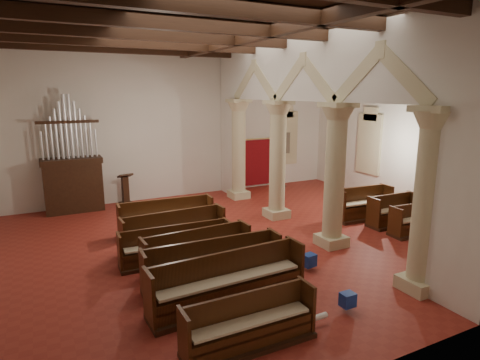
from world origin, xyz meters
name	(u,v)px	position (x,y,z in m)	size (l,w,h in m)	color
floor	(252,239)	(0.00, 0.00, 0.00)	(14.00, 14.00, 0.00)	maroon
ceiling	(253,29)	(0.00, 0.00, 6.00)	(14.00, 14.00, 0.00)	black
wall_back	(184,125)	(0.00, 6.00, 3.00)	(14.00, 0.02, 6.00)	silver
wall_front	(436,180)	(0.00, -6.00, 3.00)	(14.00, 0.02, 6.00)	silver
wall_right	(422,130)	(7.00, 0.00, 3.00)	(0.02, 12.00, 6.00)	silver
ceiling_beams	(253,36)	(0.00, 0.00, 5.82)	(13.80, 11.80, 0.30)	#321C10
arcade	(305,118)	(1.80, 0.00, 3.56)	(0.90, 11.90, 6.00)	#BCB38C
window_right_a	(457,157)	(6.98, -1.50, 2.20)	(0.03, 1.00, 2.20)	#357864
window_right_b	(370,144)	(6.98, 2.50, 2.20)	(0.03, 1.00, 2.20)	#357864
window_back	(285,138)	(5.00, 5.98, 2.20)	(1.00, 0.03, 2.20)	#357864
pipe_organ	(72,175)	(-4.50, 5.50, 1.37)	(2.10, 0.85, 4.40)	#321C10
lectern	(126,192)	(-2.64, 5.49, 0.53)	(0.57, 0.59, 1.29)	#391B12
dossal_curtain	(258,162)	(3.50, 5.92, 1.17)	(1.80, 0.07, 2.17)	maroon
processional_banner	(283,169)	(4.60, 5.49, 0.84)	(0.60, 0.77, 2.73)	#321C10
hymnal_box_a	(348,300)	(-0.21, -4.46, 0.24)	(0.29, 0.23, 0.29)	#162C9A
hymnal_box_b	(309,260)	(0.24, -2.55, 0.26)	(0.31, 0.25, 0.31)	#161898
hymnal_box_c	(209,245)	(-1.62, -0.55, 0.28)	(0.37, 0.30, 0.37)	navy
tube_heater_a	(303,322)	(-1.41, -4.62, 0.16)	(0.11, 0.11, 1.09)	silver
tube_heater_b	(204,293)	(-2.63, -2.76, 0.16)	(0.10, 0.10, 1.03)	white
nave_pew_0	(250,330)	(-2.53, -4.62, 0.32)	(2.42, 0.64, 0.96)	#321C10
nave_pew_1	(229,289)	(-2.25, -3.19, 0.37)	(3.44, 0.88, 1.11)	#321C10
nave_pew_2	(214,271)	(-2.19, -2.25, 0.35)	(3.24, 0.81, 1.07)	#321C10
nave_pew_3	(198,258)	(-2.25, -1.35, 0.34)	(2.76, 0.82, 1.03)	#321C10
nave_pew_4	(177,250)	(-2.54, -0.57, 0.31)	(2.94, 0.77, 0.95)	#321C10
nave_pew_5	(175,237)	(-2.31, 0.31, 0.35)	(2.96, 0.81, 1.06)	#321C10
nave_pew_6	(167,223)	(-2.16, 1.60, 0.36)	(2.94, 0.87, 1.08)	#321C10
aisle_pew_0	(417,224)	(4.79, -1.94, 0.32)	(1.88, 0.75, 0.95)	#321C10
aisle_pew_1	(393,215)	(4.81, -0.99, 0.35)	(1.85, 0.73, 1.03)	#321C10
aisle_pew_2	(363,208)	(4.40, -0.01, 0.38)	(2.15, 0.86, 1.12)	#321C10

